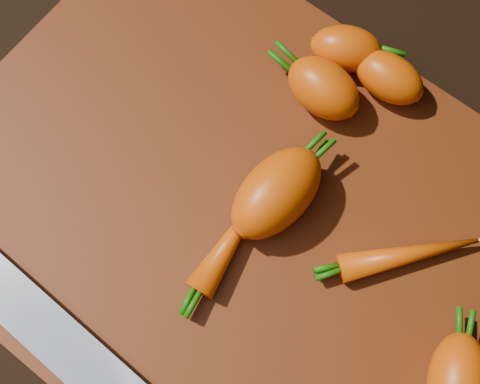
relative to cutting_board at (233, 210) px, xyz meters
The scene contains 10 objects.
ground 0.01m from the cutting_board, ahead, with size 2.00×2.00×0.01m, color black.
cutting_board is the anchor object (origin of this frame).
carrot_1 0.13m from the cutting_board, 89.79° to the left, with size 0.07×0.05×0.05m, color #F1560A.
carrot_2 0.05m from the cutting_board, 44.65° to the left, with size 0.09×0.05×0.05m, color #F1560A.
carrot_3 0.18m from the cutting_board, 77.09° to the left, with size 0.06×0.04×0.04m, color #F1560A.
carrot_4 0.17m from the cutting_board, 92.15° to the left, with size 0.06×0.04×0.04m, color #F1560A.
carrot_5 0.22m from the cutting_board, ahead, with size 0.08×0.04×0.04m, color #F1560A.
carrot_6 0.15m from the cutting_board, 20.91° to the left, with size 0.11×0.02×0.02m, color #F1560A.
carrot_7 0.04m from the cutting_board, 54.96° to the right, with size 0.10×0.03×0.03m, color #F1560A.
knife 0.17m from the cutting_board, 94.42° to the right, with size 0.36×0.05×0.02m.
Camera 1 is at (0.10, -0.12, 0.55)m, focal length 50.00 mm.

